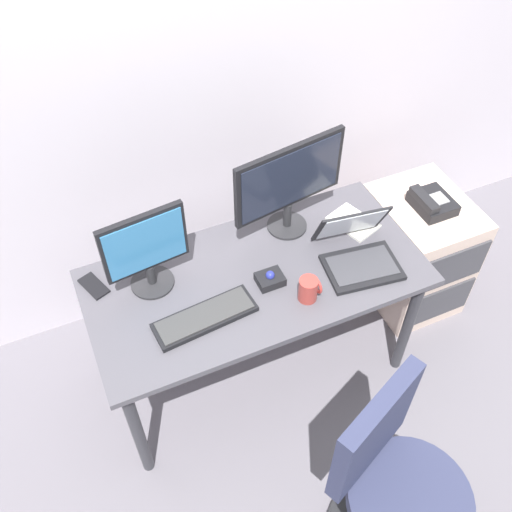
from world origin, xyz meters
TOP-DOWN VIEW (x-y plane):
  - ground_plane at (0.00, 0.00)m, footprint 8.00×8.00m
  - back_wall at (0.00, 0.69)m, footprint 6.00×0.10m
  - desk at (0.00, 0.00)m, footprint 1.42×0.69m
  - file_cabinet at (0.96, 0.10)m, footprint 0.42×0.53m
  - desk_phone at (0.95, 0.09)m, footprint 0.17×0.20m
  - office_chair at (0.13, -0.93)m, footprint 0.53×0.55m
  - monitor_main at (0.25, 0.21)m, footprint 0.53×0.18m
  - monitor_side at (-0.41, 0.13)m, footprint 0.35×0.18m
  - keyboard at (-0.27, -0.12)m, footprint 0.42×0.17m
  - laptop at (0.43, -0.09)m, footprint 0.35×0.36m
  - trackball_mouse at (0.04, -0.06)m, footprint 0.11×0.09m
  - coffee_mug at (0.14, -0.19)m, footprint 0.09×0.08m
  - paper_notepad at (0.53, 0.11)m, footprint 0.21×0.25m
  - cell_phone at (-0.64, 0.21)m, footprint 0.11×0.16m

SIDE VIEW (x-z plane):
  - ground_plane at x=0.00m, z-range 0.00..0.00m
  - file_cabinet at x=0.96m, z-range 0.00..0.66m
  - office_chair at x=0.13m, z-range -0.04..0.89m
  - desk at x=0.00m, z-range 0.27..0.97m
  - desk_phone at x=0.95m, z-range 0.64..0.74m
  - cell_phone at x=-0.64m, z-range 0.70..0.71m
  - paper_notepad at x=0.53m, z-range 0.70..0.72m
  - keyboard at x=-0.27m, z-range 0.70..0.73m
  - trackball_mouse at x=0.04m, z-range 0.69..0.76m
  - laptop at x=0.43m, z-range 0.64..0.86m
  - coffee_mug at x=0.14m, z-range 0.70..0.81m
  - monitor_side at x=-0.41m, z-range 0.72..1.10m
  - monitor_main at x=0.25m, z-range 0.74..1.19m
  - back_wall at x=0.00m, z-range 0.00..2.80m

